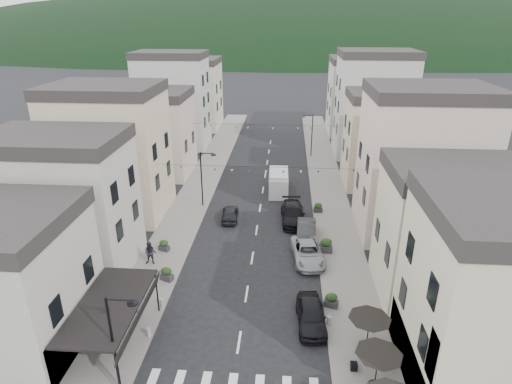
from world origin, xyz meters
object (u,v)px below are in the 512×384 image
parked_car_d (293,214)px  pedestrian_b (150,253)px  parked_car_c (308,252)px  pedestrian_a (133,301)px  parked_car_a (311,315)px  delivery_van (279,182)px  parked_car_b (306,232)px  parked_car_e (230,213)px

parked_car_d → pedestrian_b: (-11.52, -8.85, 0.30)m
parked_car_c → pedestrian_a: pedestrian_a is taller
parked_car_a → delivery_van: size_ratio=0.83×
parked_car_b → parked_car_c: parked_car_b is taller
parked_car_b → pedestrian_a: pedestrian_a is taller
parked_car_b → parked_car_d: bearing=110.6°
parked_car_e → delivery_van: 8.81m
parked_car_e → pedestrian_b: size_ratio=1.97×
pedestrian_a → pedestrian_b: (-0.69, 6.08, 0.03)m
parked_car_d → pedestrian_b: pedestrian_b is taller
parked_car_d → pedestrian_a: size_ratio=2.89×
parked_car_e → delivery_van: delivery_van is taller
parked_car_c → parked_car_a: bearing=-97.6°
parked_car_b → delivery_van: bearing=106.6°
parked_car_d → pedestrian_b: 14.53m
parked_car_a → parked_car_c: (0.08, 7.99, -0.04)m
pedestrian_a → pedestrian_b: 6.12m
parked_car_b → parked_car_d: parked_car_d is taller
parked_car_a → parked_car_d: (-1.11, 15.12, 0.04)m
pedestrian_b → parked_car_c: bearing=7.4°
pedestrian_a → pedestrian_b: size_ratio=0.97×
parked_car_a → pedestrian_b: 14.10m
parked_car_e → parked_car_b: bearing=150.1°
parked_car_b → pedestrian_a: (-12.02, -11.32, 0.30)m
pedestrian_a → parked_car_d: bearing=26.6°
delivery_van → pedestrian_a: bearing=-113.7°
parked_car_b → delivery_van: size_ratio=0.88×
parked_car_d → parked_car_e: bearing=176.9°
parked_car_a → pedestrian_a: size_ratio=2.34×
parked_car_b → delivery_van: delivery_van is taller
parked_car_a → parked_car_e: bearing=112.3°
parked_car_a → delivery_van: (-2.72, 22.55, 0.50)m
delivery_van → parked_car_b: bearing=-77.1°
parked_car_a → parked_car_c: 7.99m
parked_car_a → parked_car_c: parked_car_a is taller
parked_car_d → pedestrian_b: bearing=-146.1°
parked_car_b → parked_car_e: parked_car_b is taller
parked_car_b → parked_car_e: 8.21m
parked_car_d → delivery_van: 7.62m
parked_car_b → parked_car_c: 3.52m
parked_car_e → pedestrian_a: 15.58m
parked_car_b → pedestrian_a: 16.51m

